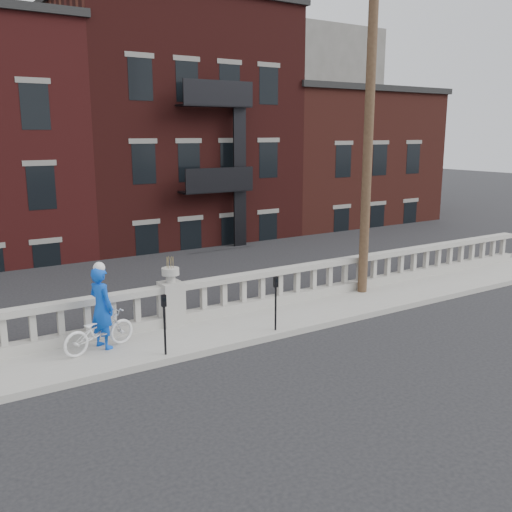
{
  "coord_description": "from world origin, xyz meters",
  "views": [
    {
      "loc": [
        -5.67,
        -8.85,
        4.92
      ],
      "look_at": [
        2.06,
        3.2,
        1.82
      ],
      "focal_mm": 40.0,
      "sensor_mm": 36.0,
      "label": 1
    }
  ],
  "objects": [
    {
      "name": "ground",
      "position": [
        0.0,
        0.0,
        0.0
      ],
      "size": [
        120.0,
        120.0,
        0.0
      ],
      "primitive_type": "plane",
      "color": "black",
      "rests_on": "ground"
    },
    {
      "name": "sidewalk",
      "position": [
        0.0,
        3.0,
        0.07
      ],
      "size": [
        32.0,
        2.2,
        0.15
      ],
      "primitive_type": "cube",
      "color": "gray",
      "rests_on": "ground"
    },
    {
      "name": "balustrade",
      "position": [
        0.0,
        3.95,
        0.64
      ],
      "size": [
        28.0,
        0.34,
        1.03
      ],
      "color": "gray",
      "rests_on": "sidewalk"
    },
    {
      "name": "planter_pedestal",
      "position": [
        0.0,
        3.95,
        0.83
      ],
      "size": [
        0.55,
        0.55,
        1.76
      ],
      "color": "gray",
      "rests_on": "sidewalk"
    },
    {
      "name": "lower_level",
      "position": [
        0.56,
        23.04,
        2.63
      ],
      "size": [
        80.0,
        44.0,
        20.8
      ],
      "color": "#605E59",
      "rests_on": "ground"
    },
    {
      "name": "utility_pole",
      "position": [
        6.2,
        3.6,
        5.24
      ],
      "size": [
        1.6,
        0.28,
        10.0
      ],
      "color": "#422D1E",
      "rests_on": "sidewalk"
    },
    {
      "name": "parking_meter_b",
      "position": [
        -0.98,
        2.15,
        1.0
      ],
      "size": [
        0.1,
        0.09,
        1.36
      ],
      "color": "black",
      "rests_on": "sidewalk"
    },
    {
      "name": "parking_meter_c",
      "position": [
        1.96,
        2.15,
        1.0
      ],
      "size": [
        0.1,
        0.09,
        1.36
      ],
      "color": "black",
      "rests_on": "sidewalk"
    },
    {
      "name": "bicycle",
      "position": [
        -2.11,
        3.2,
        0.6
      ],
      "size": [
        1.82,
        0.99,
        0.91
      ],
      "primitive_type": "imported",
      "rotation": [
        0.0,
        0.0,
        1.81
      ],
      "color": "silver",
      "rests_on": "sidewalk"
    },
    {
      "name": "cyclist",
      "position": [
        -1.98,
        3.31,
        1.09
      ],
      "size": [
        0.66,
        0.8,
        1.88
      ],
      "primitive_type": "imported",
      "rotation": [
        0.0,
        0.0,
        1.92
      ],
      "color": "#0C44BF",
      "rests_on": "sidewalk"
    }
  ]
}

